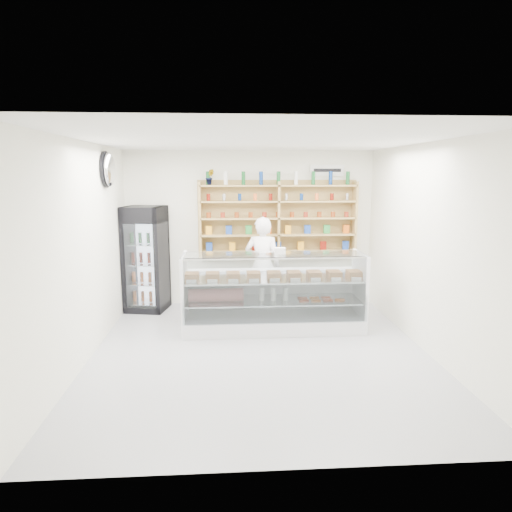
{
  "coord_description": "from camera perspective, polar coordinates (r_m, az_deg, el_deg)",
  "views": [
    {
      "loc": [
        -0.44,
        -5.83,
        2.38
      ],
      "look_at": [
        0.0,
        0.9,
        1.17
      ],
      "focal_mm": 32.0,
      "sensor_mm": 36.0,
      "label": 1
    }
  ],
  "objects": [
    {
      "name": "display_counter",
      "position": [
        7.11,
        2.14,
        -6.53
      ],
      "size": [
        2.76,
        0.82,
        1.2
      ],
      "color": "white",
      "rests_on": "floor"
    },
    {
      "name": "security_mirror",
      "position": [
        7.24,
        -17.88,
        10.26
      ],
      "size": [
        0.15,
        0.5,
        0.5
      ],
      "primitive_type": "ellipsoid",
      "color": "silver",
      "rests_on": "left_wall"
    },
    {
      "name": "shop_worker",
      "position": [
        7.87,
        0.82,
        -1.13
      ],
      "size": [
        0.68,
        0.53,
        1.67
      ],
      "primitive_type": "imported",
      "rotation": [
        0.0,
        0.0,
        2.92
      ],
      "color": "white",
      "rests_on": "floor"
    },
    {
      "name": "potted_plant",
      "position": [
        8.17,
        -5.8,
        9.8
      ],
      "size": [
        0.17,
        0.15,
        0.28
      ],
      "primitive_type": "imported",
      "rotation": [
        0.0,
        0.0,
        0.2
      ],
      "color": "#1E6626",
      "rests_on": "wall_shelving"
    },
    {
      "name": "wall_sign",
      "position": [
        8.5,
        8.88,
        10.54
      ],
      "size": [
        0.62,
        0.03,
        0.2
      ],
      "primitive_type": "cube",
      "color": "white",
      "rests_on": "back_wall"
    },
    {
      "name": "drinks_cooler",
      "position": [
        8.22,
        -13.58,
        -0.31
      ],
      "size": [
        0.77,
        0.76,
        1.84
      ],
      "rotation": [
        0.0,
        0.0,
        -0.19
      ],
      "color": "black",
      "rests_on": "floor"
    },
    {
      "name": "wall_shelving",
      "position": [
        8.26,
        2.79,
        4.72
      ],
      "size": [
        2.84,
        0.28,
        1.33
      ],
      "color": "tan",
      "rests_on": "back_wall"
    },
    {
      "name": "room",
      "position": [
        5.93,
        0.55,
        0.67
      ],
      "size": [
        5.0,
        5.0,
        5.0
      ],
      "color": "#99999E",
      "rests_on": "ground"
    }
  ]
}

